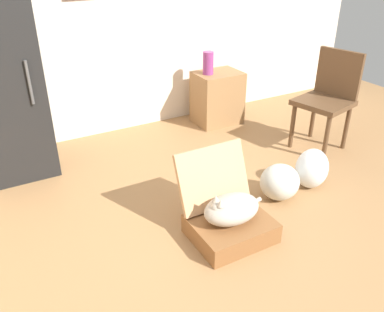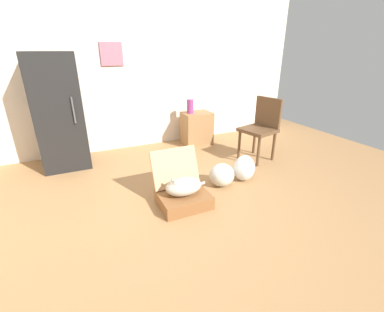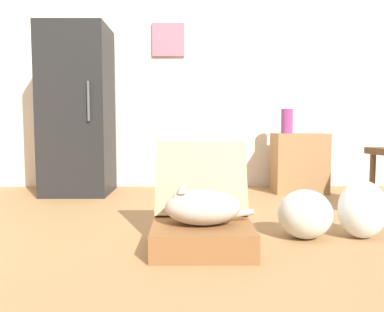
{
  "view_description": "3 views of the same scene",
  "coord_description": "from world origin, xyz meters",
  "px_view_note": "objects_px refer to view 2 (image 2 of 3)",
  "views": [
    {
      "loc": [
        -1.31,
        -1.79,
        1.85
      ],
      "look_at": [
        -0.1,
        0.36,
        0.54
      ],
      "focal_mm": 37.71,
      "sensor_mm": 36.0,
      "label": 1
    },
    {
      "loc": [
        -0.93,
        -2.27,
        1.63
      ],
      "look_at": [
        0.22,
        0.23,
        0.5
      ],
      "focal_mm": 24.34,
      "sensor_mm": 36.0,
      "label": 2
    },
    {
      "loc": [
        -0.04,
        -2.03,
        0.7
      ],
      "look_at": [
        -0.02,
        0.41,
        0.49
      ],
      "focal_mm": 36.72,
      "sensor_mm": 36.0,
      "label": 3
    }
  ],
  "objects_px": {
    "plastic_bag_clear": "(244,168)",
    "vase_tall": "(190,106)",
    "suitcase_base": "(184,199)",
    "cat": "(183,186)",
    "chair": "(261,126)",
    "plastic_bag_white": "(222,175)",
    "refrigerator": "(59,113)",
    "side_table": "(197,128)"
  },
  "relations": [
    {
      "from": "suitcase_base",
      "to": "plastic_bag_clear",
      "type": "distance_m",
      "value": 1.0
    },
    {
      "from": "suitcase_base",
      "to": "plastic_bag_white",
      "type": "distance_m",
      "value": 0.67
    },
    {
      "from": "refrigerator",
      "to": "side_table",
      "type": "relative_size",
      "value": 2.75
    },
    {
      "from": "suitcase_base",
      "to": "chair",
      "type": "height_order",
      "value": "chair"
    },
    {
      "from": "cat",
      "to": "refrigerator",
      "type": "height_order",
      "value": "refrigerator"
    },
    {
      "from": "suitcase_base",
      "to": "cat",
      "type": "relative_size",
      "value": 1.11
    },
    {
      "from": "cat",
      "to": "plastic_bag_white",
      "type": "bearing_deg",
      "value": 19.54
    },
    {
      "from": "side_table",
      "to": "chair",
      "type": "height_order",
      "value": "chair"
    },
    {
      "from": "cat",
      "to": "side_table",
      "type": "distance_m",
      "value": 2.08
    },
    {
      "from": "suitcase_base",
      "to": "cat",
      "type": "distance_m",
      "value": 0.17
    },
    {
      "from": "suitcase_base",
      "to": "side_table",
      "type": "xyz_separation_m",
      "value": [
        1.03,
        1.8,
        0.22
      ]
    },
    {
      "from": "cat",
      "to": "chair",
      "type": "relative_size",
      "value": 0.51
    },
    {
      "from": "side_table",
      "to": "cat",
      "type": "bearing_deg",
      "value": -119.8
    },
    {
      "from": "suitcase_base",
      "to": "chair",
      "type": "relative_size",
      "value": 0.57
    },
    {
      "from": "vase_tall",
      "to": "cat",
      "type": "bearing_deg",
      "value": -116.59
    },
    {
      "from": "plastic_bag_clear",
      "to": "chair",
      "type": "distance_m",
      "value": 0.93
    },
    {
      "from": "plastic_bag_white",
      "to": "chair",
      "type": "height_order",
      "value": "chair"
    },
    {
      "from": "refrigerator",
      "to": "chair",
      "type": "distance_m",
      "value": 2.97
    },
    {
      "from": "plastic_bag_clear",
      "to": "side_table",
      "type": "bearing_deg",
      "value": 87.88
    },
    {
      "from": "plastic_bag_white",
      "to": "refrigerator",
      "type": "height_order",
      "value": "refrigerator"
    },
    {
      "from": "suitcase_base",
      "to": "refrigerator",
      "type": "height_order",
      "value": "refrigerator"
    },
    {
      "from": "plastic_bag_white",
      "to": "side_table",
      "type": "relative_size",
      "value": 0.56
    },
    {
      "from": "chair",
      "to": "side_table",
      "type": "bearing_deg",
      "value": -163.08
    },
    {
      "from": "plastic_bag_clear",
      "to": "vase_tall",
      "type": "bearing_deg",
      "value": 92.47
    },
    {
      "from": "refrigerator",
      "to": "side_table",
      "type": "distance_m",
      "value": 2.24
    },
    {
      "from": "vase_tall",
      "to": "chair",
      "type": "relative_size",
      "value": 0.25
    },
    {
      "from": "plastic_bag_clear",
      "to": "chair",
      "type": "bearing_deg",
      "value": 38.96
    },
    {
      "from": "refrigerator",
      "to": "cat",
      "type": "bearing_deg",
      "value": -56.85
    },
    {
      "from": "side_table",
      "to": "vase_tall",
      "type": "distance_m",
      "value": 0.43
    },
    {
      "from": "refrigerator",
      "to": "side_table",
      "type": "xyz_separation_m",
      "value": [
        2.18,
        0.05,
        -0.51
      ]
    },
    {
      "from": "suitcase_base",
      "to": "vase_tall",
      "type": "height_order",
      "value": "vase_tall"
    },
    {
      "from": "plastic_bag_white",
      "to": "vase_tall",
      "type": "height_order",
      "value": "vase_tall"
    },
    {
      "from": "plastic_bag_white",
      "to": "refrigerator",
      "type": "relative_size",
      "value": 0.2
    },
    {
      "from": "suitcase_base",
      "to": "plastic_bag_white",
      "type": "xyz_separation_m",
      "value": [
        0.62,
        0.22,
        0.07
      ]
    },
    {
      "from": "plastic_bag_white",
      "to": "refrigerator",
      "type": "xyz_separation_m",
      "value": [
        -1.77,
        1.53,
        0.66
      ]
    },
    {
      "from": "refrigerator",
      "to": "vase_tall",
      "type": "relative_size",
      "value": 6.63
    },
    {
      "from": "plastic_bag_clear",
      "to": "refrigerator",
      "type": "distance_m",
      "value": 2.69
    },
    {
      "from": "side_table",
      "to": "suitcase_base",
      "type": "bearing_deg",
      "value": -119.65
    },
    {
      "from": "plastic_bag_clear",
      "to": "refrigerator",
      "type": "relative_size",
      "value": 0.22
    },
    {
      "from": "plastic_bag_white",
      "to": "refrigerator",
      "type": "bearing_deg",
      "value": 139.23
    },
    {
      "from": "cat",
      "to": "vase_tall",
      "type": "distance_m",
      "value": 2.08
    },
    {
      "from": "plastic_bag_clear",
      "to": "vase_tall",
      "type": "distance_m",
      "value": 1.67
    }
  ]
}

